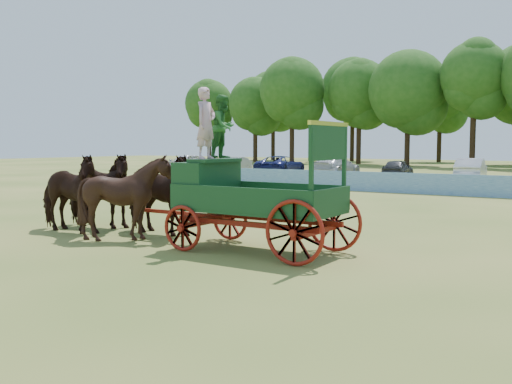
% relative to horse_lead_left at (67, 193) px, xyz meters
% --- Properties ---
extents(ground, '(160.00, 160.00, 0.00)m').
position_rel_horse_lead_left_xyz_m(ground, '(5.19, -0.17, -1.12)').
color(ground, '#A4914A').
rests_on(ground, ground).
extents(horse_lead_left, '(2.69, 1.27, 2.25)m').
position_rel_horse_lead_left_xyz_m(horse_lead_left, '(0.00, 0.00, 0.00)').
color(horse_lead_left, black).
rests_on(horse_lead_left, ground).
extents(horse_lead_right, '(2.80, 1.56, 2.25)m').
position_rel_horse_lead_left_xyz_m(horse_lead_right, '(0.00, 1.10, 0.00)').
color(horse_lead_right, black).
rests_on(horse_lead_right, ground).
extents(horse_wheel_left, '(2.25, 2.06, 2.25)m').
position_rel_horse_lead_left_xyz_m(horse_wheel_left, '(2.40, -0.00, 0.00)').
color(horse_wheel_left, black).
rests_on(horse_wheel_left, ground).
extents(horse_wheel_right, '(2.68, 1.26, 2.25)m').
position_rel_horse_lead_left_xyz_m(horse_wheel_right, '(2.40, 1.10, 0.00)').
color(horse_wheel_right, black).
rests_on(horse_wheel_right, ground).
extents(farm_dray, '(6.00, 2.00, 3.85)m').
position_rel_horse_lead_left_xyz_m(farm_dray, '(5.35, 0.57, 0.56)').
color(farm_dray, maroon).
rests_on(farm_dray, ground).
extents(sponsor_banner, '(26.00, 0.08, 1.05)m').
position_rel_horse_lead_left_xyz_m(sponsor_banner, '(4.19, 17.83, -0.60)').
color(sponsor_banner, '#1B5396').
rests_on(sponsor_banner, ground).
extents(parked_cars, '(47.09, 7.41, 1.62)m').
position_rel_horse_lead_left_xyz_m(parked_cars, '(2.04, 29.50, -0.35)').
color(parked_cars, silver).
rests_on(parked_cars, ground).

